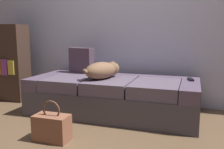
{
  "coord_description": "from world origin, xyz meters",
  "views": [
    {
      "loc": [
        0.9,
        -1.69,
        0.96
      ],
      "look_at": [
        0.0,
        1.03,
        0.49
      ],
      "focal_mm": 39.24,
      "sensor_mm": 36.0,
      "label": 1
    }
  ],
  "objects_px": {
    "handbag": "(52,127)",
    "bookshelf": "(9,63)",
    "dog_tan": "(103,70)",
    "throw_pillow": "(81,60)",
    "tv_remote": "(191,79)",
    "couch": "(113,96)"
  },
  "relations": [
    {
      "from": "couch",
      "to": "throw_pillow",
      "type": "height_order",
      "value": "throw_pillow"
    },
    {
      "from": "couch",
      "to": "dog_tan",
      "type": "height_order",
      "value": "dog_tan"
    },
    {
      "from": "dog_tan",
      "to": "bookshelf",
      "type": "relative_size",
      "value": 0.52
    },
    {
      "from": "handbag",
      "to": "throw_pillow",
      "type": "bearing_deg",
      "value": 102.21
    },
    {
      "from": "handbag",
      "to": "bookshelf",
      "type": "xyz_separation_m",
      "value": [
        -1.38,
        1.07,
        0.42
      ]
    },
    {
      "from": "couch",
      "to": "bookshelf",
      "type": "xyz_separation_m",
      "value": [
        -1.66,
        0.14,
        0.33
      ]
    },
    {
      "from": "dog_tan",
      "to": "bookshelf",
      "type": "bearing_deg",
      "value": 171.91
    },
    {
      "from": "dog_tan",
      "to": "throw_pillow",
      "type": "distance_m",
      "value": 0.55
    },
    {
      "from": "tv_remote",
      "to": "throw_pillow",
      "type": "height_order",
      "value": "throw_pillow"
    },
    {
      "from": "dog_tan",
      "to": "throw_pillow",
      "type": "relative_size",
      "value": 1.67
    },
    {
      "from": "couch",
      "to": "throw_pillow",
      "type": "distance_m",
      "value": 0.71
    },
    {
      "from": "handbag",
      "to": "bookshelf",
      "type": "distance_m",
      "value": 1.8
    },
    {
      "from": "dog_tan",
      "to": "tv_remote",
      "type": "distance_m",
      "value": 1.02
    },
    {
      "from": "dog_tan",
      "to": "handbag",
      "type": "height_order",
      "value": "dog_tan"
    },
    {
      "from": "couch",
      "to": "bookshelf",
      "type": "relative_size",
      "value": 1.8
    },
    {
      "from": "couch",
      "to": "throw_pillow",
      "type": "bearing_deg",
      "value": 155.32
    },
    {
      "from": "throw_pillow",
      "to": "dog_tan",
      "type": "bearing_deg",
      "value": -37.16
    },
    {
      "from": "tv_remote",
      "to": "handbag",
      "type": "relative_size",
      "value": 0.4
    },
    {
      "from": "dog_tan",
      "to": "tv_remote",
      "type": "xyz_separation_m",
      "value": [
        1.0,
        0.22,
        -0.09
      ]
    },
    {
      "from": "bookshelf",
      "to": "tv_remote",
      "type": "bearing_deg",
      "value": -0.11
    },
    {
      "from": "throw_pillow",
      "to": "couch",
      "type": "bearing_deg",
      "value": -24.68
    },
    {
      "from": "tv_remote",
      "to": "throw_pillow",
      "type": "bearing_deg",
      "value": 161.18
    }
  ]
}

